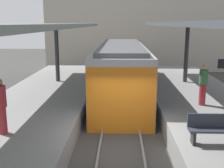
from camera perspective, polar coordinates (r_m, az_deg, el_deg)
ground_plane at (r=9.71m, az=1.83°, el=-14.69°), size 80.00×80.00×0.00m
platform_left at (r=10.21m, az=-20.43°, el=-10.99°), size 4.40×28.00×1.00m
track_ballast at (r=9.66m, az=1.83°, el=-14.16°), size 3.20×28.00×0.20m
rail_near_side at (r=9.61m, az=-2.57°, el=-13.19°), size 0.08×28.00×0.14m
rail_far_side at (r=9.62m, az=6.25°, el=-13.24°), size 0.08×28.00×0.14m
commuter_train at (r=15.48m, az=1.87°, el=2.36°), size 2.78×10.13×3.10m
canopy_left at (r=10.73m, az=-19.14°, el=10.89°), size 4.18×21.00×3.39m
platform_bench at (r=8.59m, az=19.88°, el=-8.48°), size 1.40×0.41×0.86m
passenger_near_bench at (r=9.32m, az=-21.78°, el=-4.08°), size 0.36×0.36×1.76m
passenger_mid_platform at (r=12.31m, az=18.14°, el=-0.04°), size 0.36×0.36×1.73m
station_building_backdrop at (r=28.74m, az=6.02°, el=14.45°), size 18.00×6.00×11.00m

